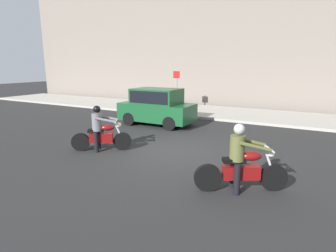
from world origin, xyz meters
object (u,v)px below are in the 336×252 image
(parked_hatchback_forest_green, at_px, (157,106))
(street_sign_post, at_px, (177,86))
(motorcycle_with_rider_olive, at_px, (241,164))
(motorcycle_with_rider_gray, at_px, (101,132))

(parked_hatchback_forest_green, bearing_deg, street_sign_post, 102.74)
(motorcycle_with_rider_olive, distance_m, street_sign_post, 11.37)
(motorcycle_with_rider_olive, relative_size, motorcycle_with_rider_gray, 1.10)
(motorcycle_with_rider_gray, xyz_separation_m, parked_hatchback_forest_green, (-0.44, 4.55, 0.28))
(motorcycle_with_rider_olive, bearing_deg, street_sign_post, 124.27)
(motorcycle_with_rider_olive, xyz_separation_m, parked_hatchback_forest_green, (-5.48, 5.40, 0.27))
(motorcycle_with_rider_gray, xyz_separation_m, street_sign_post, (-1.33, 8.51, 0.98))
(parked_hatchback_forest_green, distance_m, street_sign_post, 4.12)
(parked_hatchback_forest_green, xyz_separation_m, street_sign_post, (-0.90, 3.96, 0.70))
(motorcycle_with_rider_olive, bearing_deg, parked_hatchback_forest_green, 135.43)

